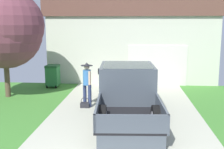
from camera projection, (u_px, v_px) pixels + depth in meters
pickup_truck at (127, 91)px, 9.99m from camera, size 2.24×5.68×1.70m
person_with_hat at (87, 81)px, 10.68m from camera, size 0.46×0.46×1.68m
handbag at (85, 105)px, 10.66m from camera, size 0.34×0.22×0.39m
house_with_garage at (132, 39)px, 17.40m from camera, size 9.16×6.54×4.32m
front_yard_tree at (7, 29)px, 11.64m from camera, size 3.17×3.04×4.44m
wheeled_trash_bin at (53, 75)px, 14.06m from camera, size 0.60×0.72×1.10m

